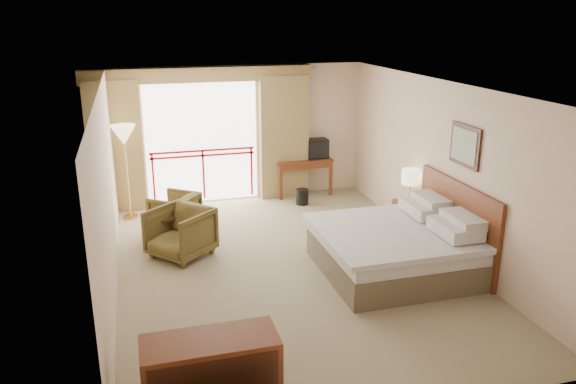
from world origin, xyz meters
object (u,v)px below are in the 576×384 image
object	(u,v)px
bed	(397,248)
side_table	(164,225)
tv	(317,148)
wastebasket	(302,197)
desk	(302,166)
nightstand	(409,219)
armchair_near	(182,256)
table_lamp	(411,177)
dresser	(212,379)
floor_lamp	(124,139)
armchair_far	(176,229)

from	to	relation	value
bed	side_table	world-z (taller)	bed
tv	wastebasket	world-z (taller)	tv
desk	wastebasket	bearing A→B (deg)	-102.73
nightstand	armchair_near	size ratio (longest dim) A/B	0.70
tv	wastebasket	bearing A→B (deg)	-114.38
table_lamp	dresser	xyz separation A→B (m)	(-3.93, -3.70, -0.61)
tv	side_table	xyz separation A→B (m)	(-3.30, -2.07, -0.61)
table_lamp	desk	xyz separation A→B (m)	(-1.08, 2.73, -0.43)
wastebasket	floor_lamp	bearing A→B (deg)	177.52
armchair_near	floor_lamp	xyz separation A→B (m)	(-0.75, 2.03, 1.51)
tv	wastebasket	distance (m)	1.15
tv	table_lamp	bearing A→B (deg)	-59.85
table_lamp	floor_lamp	world-z (taller)	floor_lamp
bed	armchair_far	xyz separation A→B (m)	(-3.01, 2.60, -0.38)
bed	dresser	xyz separation A→B (m)	(-3.08, -2.42, 0.04)
wastebasket	dresser	bearing A→B (deg)	-114.77
table_lamp	wastebasket	world-z (taller)	table_lamp
armchair_far	floor_lamp	size ratio (longest dim) A/B	0.42
floor_lamp	bed	bearing A→B (deg)	-42.49
nightstand	tv	xyz separation A→B (m)	(-0.78, 2.72, 0.67)
desk	dresser	size ratio (longest dim) A/B	0.94
floor_lamp	armchair_near	bearing A→B (deg)	-69.67
wastebasket	bed	bearing A→B (deg)	-82.41
wastebasket	side_table	xyz separation A→B (m)	(-2.79, -1.42, 0.21)
table_lamp	armchair_far	world-z (taller)	table_lamp
bed	armchair_near	world-z (taller)	bed
tv	floor_lamp	xyz separation A→B (m)	(-3.83, -0.50, 0.54)
dresser	desk	bearing A→B (deg)	70.18
tv	dresser	xyz separation A→B (m)	(-3.15, -6.37, -0.55)
armchair_near	dresser	world-z (taller)	dresser
tv	floor_lamp	bearing A→B (deg)	-158.72
desk	side_table	xyz separation A→B (m)	(-3.00, -2.12, -0.24)
armchair_far	wastebasket	bearing A→B (deg)	142.77
wastebasket	side_table	size ratio (longest dim) A/B	0.59
bed	armchair_far	world-z (taller)	bed
bed	armchair_near	distance (m)	3.35
nightstand	floor_lamp	xyz separation A→B (m)	(-4.61, 2.22, 1.21)
table_lamp	side_table	xyz separation A→B (m)	(-4.08, 0.60, -0.66)
wastebasket	tv	bearing A→B (deg)	51.74
desk	floor_lamp	xyz separation A→B (m)	(-3.53, -0.56, 0.91)
wastebasket	desk	bearing A→B (deg)	73.59
desk	armchair_near	distance (m)	3.85
nightstand	dresser	distance (m)	5.36
nightstand	desk	size ratio (longest dim) A/B	0.51
table_lamp	armchair_far	xyz separation A→B (m)	(-3.85, 1.31, -1.03)
nightstand	armchair_far	world-z (taller)	nightstand
armchair_near	desk	bearing A→B (deg)	91.74
wastebasket	dresser	distance (m)	6.31
armchair_far	nightstand	bearing A→B (deg)	107.76
wastebasket	dresser	xyz separation A→B (m)	(-2.64, -5.73, 0.26)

